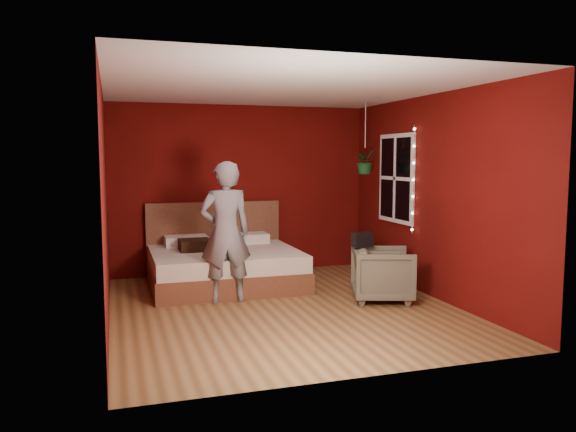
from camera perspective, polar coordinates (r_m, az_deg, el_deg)
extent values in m
plane|color=olive|center=(6.83, -0.47, -9.29)|extent=(4.50, 4.50, 0.00)
cube|color=#590C09|center=(8.79, -4.80, 2.70)|extent=(4.00, 0.02, 2.60)
cube|color=#590C09|center=(4.51, 7.94, -0.46)|extent=(4.00, 0.02, 2.60)
cube|color=#590C09|center=(6.32, -18.18, 1.14)|extent=(0.02, 4.50, 2.60)
cube|color=#590C09|center=(7.45, 14.48, 1.94)|extent=(0.02, 4.50, 2.60)
cube|color=silver|center=(6.64, -0.49, 12.98)|extent=(4.00, 4.50, 0.02)
cube|color=white|center=(8.20, 10.95, 3.78)|extent=(0.04, 0.97, 1.27)
cube|color=black|center=(8.19, 10.85, 3.78)|extent=(0.02, 0.85, 1.15)
cube|color=white|center=(8.19, 10.82, 3.78)|extent=(0.03, 0.05, 1.15)
cube|color=white|center=(8.19, 10.82, 3.78)|extent=(0.03, 0.85, 0.05)
cylinder|color=silver|center=(7.72, 12.60, 3.61)|extent=(0.01, 0.01, 1.45)
sphere|color=#FFF2CC|center=(7.78, 12.49, -1.36)|extent=(0.04, 0.04, 0.04)
sphere|color=#FFF2CC|center=(7.75, 12.53, 0.29)|extent=(0.04, 0.04, 0.04)
sphere|color=#FFF2CC|center=(7.74, 12.57, 1.95)|extent=(0.04, 0.04, 0.04)
sphere|color=#FFF2CC|center=(7.72, 12.60, 3.61)|extent=(0.04, 0.04, 0.04)
sphere|color=#FFF2CC|center=(7.72, 12.64, 5.28)|extent=(0.04, 0.04, 0.04)
sphere|color=#FFF2CC|center=(7.72, 12.68, 6.95)|extent=(0.04, 0.04, 0.04)
sphere|color=#FFF2CC|center=(7.73, 12.72, 8.62)|extent=(0.04, 0.04, 0.04)
cube|color=brown|center=(7.95, -6.42, -6.08)|extent=(2.04, 1.73, 0.29)
cube|color=beige|center=(7.90, -6.44, -4.27)|extent=(2.00, 1.70, 0.22)
cube|color=brown|center=(8.68, -7.50, -2.27)|extent=(2.04, 0.08, 1.12)
cube|color=silver|center=(8.37, -10.31, -2.49)|extent=(0.61, 0.39, 0.14)
cube|color=silver|center=(8.53, -4.18, -2.24)|extent=(0.61, 0.39, 0.14)
imported|color=gray|center=(6.99, -6.38, -1.64)|extent=(0.64, 0.42, 1.75)
imported|color=#676651|center=(7.19, 9.61, -5.86)|extent=(0.93, 0.91, 0.67)
cube|color=black|center=(7.17, 7.56, -2.40)|extent=(0.27, 0.16, 0.18)
cube|color=black|center=(7.92, -9.45, -2.92)|extent=(0.42, 0.42, 0.15)
cylinder|color=silver|center=(8.35, 7.87, 9.15)|extent=(0.01, 0.01, 0.66)
imported|color=#185625|center=(8.33, 7.82, 5.56)|extent=(0.43, 0.41, 0.38)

